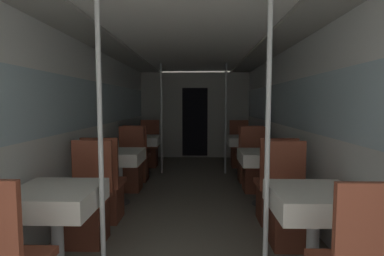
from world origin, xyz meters
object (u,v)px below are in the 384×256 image
object	(u,v)px
dining_table_left_2	(143,142)
support_pole_right_2	(226,119)
dining_table_right_2	(244,142)
chair_left_near_2	(137,164)
chair_right_far_2	(239,153)
dining_table_left_1	(119,158)
chair_right_near_1	(274,197)
dining_table_left_0	(56,202)
chair_left_far_2	(149,152)
chair_left_far_1	(130,171)
chair_right_far_0	(288,214)
dining_table_right_1	(263,159)
chair_right_near_2	(249,165)
chair_right_far_1	(255,172)
support_pole_left_2	(161,119)
support_pole_right_0	(267,145)
dining_table_right_0	(314,204)
chair_left_near_1	(105,195)
support_pole_left_0	(101,144)
chair_left_far_0	(88,212)

from	to	relation	value
dining_table_left_2	support_pole_right_2	size ratio (longest dim) A/B	0.34
dining_table_right_2	dining_table_left_2	bearing A→B (deg)	180.00
chair_left_near_2	chair_right_far_2	distance (m)	2.35
dining_table_left_1	chair_right_far_2	size ratio (longest dim) A/B	0.73
dining_table_left_1	chair_right_far_2	bearing A→B (deg)	50.84
chair_left_near_2	chair_right_near_1	bearing A→B (deg)	-42.31
dining_table_left_0	chair_left_far_2	size ratio (longest dim) A/B	0.73
chair_left_far_1	dining_table_right_2	bearing A→B (deg)	-149.34
chair_right_far_0	dining_table_right_2	distance (m)	3.00
chair_right_far_0	dining_table_right_1	bearing A→B (deg)	-90.00
dining_table_left_2	chair_right_far_0	bearing A→B (deg)	-56.37
chair_right_near_1	dining_table_left_1	bearing A→B (deg)	162.38
dining_table_left_0	dining_table_right_2	xyz separation A→B (m)	(1.98, 3.61, 0.00)
chair_left_near_2	chair_right_near_2	world-z (taller)	same
dining_table_right_1	chair_right_near_1	bearing A→B (deg)	-90.00
dining_table_left_0	chair_right_far_1	size ratio (longest dim) A/B	0.73
dining_table_left_0	support_pole_left_2	size ratio (longest dim) A/B	0.34
support_pole_right_0	dining_table_right_1	distance (m)	1.90
dining_table_left_0	chair_left_near_2	distance (m)	3.00
dining_table_right_1	dining_table_left_0	bearing A→B (deg)	-137.69
chair_right_far_1	dining_table_right_1	bearing A→B (deg)	90.00
chair_right_far_0	dining_table_right_0	bearing A→B (deg)	90.00
chair_right_near_1	dining_table_right_2	bearing A→B (deg)	90.00
chair_left_far_1	chair_left_near_2	world-z (taller)	same
chair_right_near_1	dining_table_left_2	bearing A→B (deg)	129.16
dining_table_right_0	chair_right_far_2	xyz separation A→B (m)	(0.00, 4.24, -0.32)
chair_left_near_1	chair_right_far_0	xyz separation A→B (m)	(1.98, -0.55, 0.00)
chair_left_far_1	chair_right_near_1	size ratio (longest dim) A/B	1.00
support_pole_left_2	dining_table_right_2	size ratio (longest dim) A/B	2.92
dining_table_left_1	chair_right_far_2	world-z (taller)	chair_right_far_2
chair_left_far_1	chair_right_near_1	world-z (taller)	same
support_pole_left_0	chair_left_near_2	distance (m)	3.10
chair_right_near_2	chair_right_far_2	bearing A→B (deg)	90.00
chair_right_far_2	chair_left_far_0	bearing A→B (deg)	61.22
dining_table_right_1	chair_right_far_2	distance (m)	2.46
chair_left_near_2	support_pole_right_0	size ratio (longest dim) A/B	0.47
chair_right_far_0	dining_table_right_2	size ratio (longest dim) A/B	1.37
dining_table_left_1	chair_right_far_2	xyz separation A→B (m)	(1.98, 2.44, -0.32)
chair_right_near_2	dining_table_left_1	bearing A→B (deg)	-149.34
dining_table_right_0	chair_right_near_2	world-z (taller)	chair_right_near_2
dining_table_right_2	support_pole_right_2	world-z (taller)	support_pole_right_2
chair_left_far_1	dining_table_left_2	bearing A→B (deg)	-90.00
chair_right_near_1	dining_table_right_1	bearing A→B (deg)	90.00
chair_right_far_2	dining_table_right_0	bearing A→B (deg)	90.00
dining_table_left_2	chair_right_far_1	size ratio (longest dim) A/B	0.73
dining_table_left_1	chair_left_far_2	world-z (taller)	chair_left_far_2
dining_table_right_0	chair_right_far_1	distance (m)	2.46
dining_table_left_1	chair_left_near_2	world-z (taller)	chair_left_near_2
support_pole_left_0	dining_table_right_2	distance (m)	3.98
chair_left_far_1	dining_table_right_1	size ratio (longest dim) A/B	1.37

